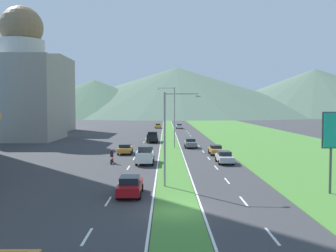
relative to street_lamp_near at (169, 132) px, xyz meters
name	(u,v)px	position (x,y,z in m)	size (l,w,h in m)	color
ground_plane	(177,212)	(0.46, -7.85, -4.90)	(600.00, 600.00, 0.00)	#38383A
grass_median	(169,137)	(0.46, 52.15, -4.87)	(3.20, 240.00, 0.06)	#477F33
grass_verge_right	(259,137)	(21.06, 52.15, -4.87)	(24.00, 240.00, 0.06)	#477F33
lane_dash_left_2	(87,237)	(-4.64, -12.61, -4.90)	(0.16, 2.80, 0.01)	silver
lane_dash_left_3	(108,201)	(-4.64, -4.99, -4.90)	(0.16, 2.80, 0.01)	silver
lane_dash_left_4	(120,181)	(-4.64, 2.63, -4.90)	(0.16, 2.80, 0.01)	silver
lane_dash_left_5	(128,168)	(-4.64, 10.25, -4.90)	(0.16, 2.80, 0.01)	silver
lane_dash_left_6	(134,158)	(-4.64, 17.87, -4.90)	(0.16, 2.80, 0.01)	silver
lane_dash_left_7	(138,152)	(-4.64, 25.49, -4.90)	(0.16, 2.80, 0.01)	silver
lane_dash_left_8	(141,146)	(-4.64, 33.11, -4.90)	(0.16, 2.80, 0.01)	silver
lane_dash_left_9	(144,142)	(-4.64, 40.73, -4.90)	(0.16, 2.80, 0.01)	silver
lane_dash_left_10	(146,139)	(-4.64, 48.35, -4.90)	(0.16, 2.80, 0.01)	silver
lane_dash_left_11	(148,136)	(-4.64, 55.97, -4.90)	(0.16, 2.80, 0.01)	silver
lane_dash_left_12	(149,134)	(-4.64, 63.59, -4.90)	(0.16, 2.80, 0.01)	silver
lane_dash_left_13	(150,131)	(-4.64, 71.21, -4.90)	(0.16, 2.80, 0.01)	silver
lane_dash_right_2	(272,236)	(5.56, -12.61, -4.90)	(0.16, 2.80, 0.01)	silver
lane_dash_right_3	(244,201)	(5.56, -4.99, -4.90)	(0.16, 2.80, 0.01)	silver
lane_dash_right_4	(227,181)	(5.56, 2.63, -4.90)	(0.16, 2.80, 0.01)	silver
lane_dash_right_5	(216,168)	(5.56, 10.25, -4.90)	(0.16, 2.80, 0.01)	silver
lane_dash_right_6	(209,158)	(5.56, 17.87, -4.90)	(0.16, 2.80, 0.01)	silver
lane_dash_right_7	(203,152)	(5.56, 25.49, -4.90)	(0.16, 2.80, 0.01)	silver
lane_dash_right_8	(199,146)	(5.56, 33.11, -4.90)	(0.16, 2.80, 0.01)	silver
lane_dash_right_9	(195,142)	(5.56, 40.73, -4.90)	(0.16, 2.80, 0.01)	silver
lane_dash_right_10	(193,139)	(5.56, 48.35, -4.90)	(0.16, 2.80, 0.01)	silver
lane_dash_right_11	(190,136)	(5.56, 55.97, -4.90)	(0.16, 2.80, 0.01)	silver
lane_dash_right_12	(188,133)	(5.56, 63.59, -4.90)	(0.16, 2.80, 0.01)	silver
lane_dash_right_13	(187,131)	(5.56, 71.21, -4.90)	(0.16, 2.80, 0.01)	silver
edge_line_median_left	(161,137)	(-1.29, 52.15, -4.90)	(0.16, 240.00, 0.01)	silver
edge_line_median_right	(177,137)	(2.21, 52.15, -4.90)	(0.16, 240.00, 0.01)	silver
domed_building	(23,85)	(-30.18, 45.93, 6.53)	(14.56, 14.56, 27.77)	#9E9384
midrise_colored	(40,95)	(-35.64, 72.44, 5.39)	(16.13, 16.13, 20.59)	#9E9384
hill_far_left	(95,98)	(-49.07, 225.70, 7.49)	(138.21, 138.21, 24.78)	#47664C
hill_far_center	(177,91)	(8.38, 262.32, 13.62)	(234.47, 234.47, 37.04)	#516B56
hill_far_right	(314,92)	(115.02, 257.92, 12.90)	(194.04, 194.04, 35.61)	#516B56
street_lamp_near	(169,132)	(0.00, 0.00, 0.00)	(3.26, 0.48, 8.38)	#99999E
street_lamp_mid	(173,113)	(0.86, 31.00, 1.00)	(3.20, 0.28, 10.33)	#99999E
car_0	(190,143)	(3.92, 31.12, -4.11)	(2.01, 4.48, 1.54)	slate
car_1	(179,126)	(3.93, 84.40, -4.14)	(1.97, 4.29, 1.48)	silver
car_2	(224,157)	(7.04, 13.66, -4.14)	(1.93, 4.56, 1.49)	#B2B2B7
car_3	(216,150)	(7.06, 21.97, -4.18)	(1.92, 4.27, 1.40)	#C6842D
car_5	(158,126)	(-2.81, 86.90, -4.16)	(1.91, 4.50, 1.45)	yellow
car_6	(125,149)	(-6.36, 22.79, -4.15)	(2.04, 4.28, 1.48)	#C6842D
car_8	(130,186)	(-3.17, -3.15, -4.11)	(1.92, 4.42, 1.57)	maroon
pickup_truck_0	(145,155)	(-2.87, 13.71, -3.92)	(2.18, 5.40, 2.00)	silver
pickup_truck_1	(152,137)	(-2.94, 40.93, -3.92)	(2.18, 5.40, 2.00)	black
motorcycle_rider	(112,158)	(-7.01, 13.47, -4.16)	(0.36, 2.00, 1.80)	black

